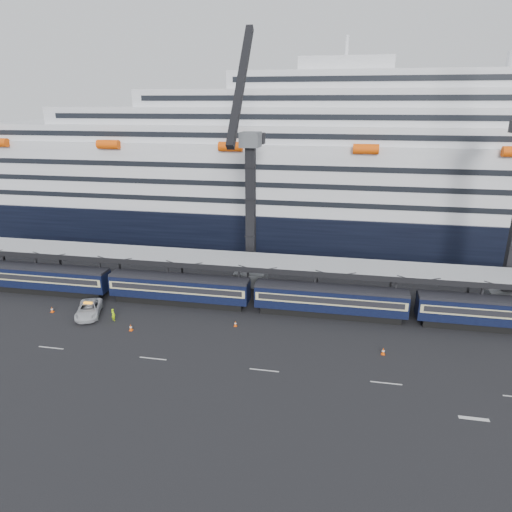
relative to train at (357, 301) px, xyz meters
name	(u,v)px	position (x,y,z in m)	size (l,w,h in m)	color
ground	(403,363)	(4.65, -10.00, -2.20)	(260.00, 260.00, 0.00)	black
lane_markings	(503,403)	(12.80, -15.23, -2.19)	(111.00, 4.27, 0.02)	beige
train	(357,301)	(0.00, 0.00, 0.00)	(133.05, 3.00, 4.05)	black
canopy	(395,270)	(4.65, 4.00, 3.05)	(130.00, 6.25, 5.53)	#9A9CA2
cruise_ship	(376,177)	(3.57, 35.99, 10.14)	(214.09, 28.84, 34.00)	black
crane_dark_near	(250,206)	(-15.35, 8.59, 9.73)	(4.50, 17.75, 35.08)	#4C4F53
pickup_truck	(89,309)	(-33.45, -5.73, -1.37)	(2.77, 6.00, 1.67)	silver
worker	(113,315)	(-29.69, -6.53, -1.40)	(0.58, 0.38, 1.60)	#ACE70C
traffic_cone_a	(52,309)	(-38.67, -5.80, -1.81)	(0.40, 0.40, 0.79)	#FA5207
traffic_cone_b	(131,327)	(-26.43, -8.55, -1.79)	(0.41, 0.41, 0.83)	#FA5207
traffic_cone_c	(235,324)	(-14.42, -5.19, -1.84)	(0.36, 0.36, 0.73)	#FA5207
traffic_cone_d	(383,351)	(2.72, -8.58, -1.80)	(0.41, 0.41, 0.81)	#FA5207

